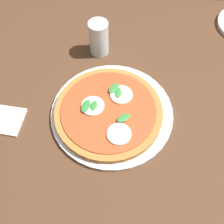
{
  "coord_description": "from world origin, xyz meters",
  "views": [
    {
      "loc": [
        -0.06,
        0.37,
        1.42
      ],
      "look_at": [
        -0.01,
        -0.03,
        0.75
      ],
      "focal_mm": 43.77,
      "sensor_mm": 36.0,
      "label": 1
    }
  ],
  "objects_px": {
    "napkin": "(0,119)",
    "glass_cup": "(99,38)",
    "serving_tray": "(112,113)",
    "dining_table": "(108,138)",
    "pizza": "(110,111)"
  },
  "relations": [
    {
      "from": "serving_tray",
      "to": "glass_cup",
      "type": "bearing_deg",
      "value": -73.48
    },
    {
      "from": "serving_tray",
      "to": "glass_cup",
      "type": "distance_m",
      "value": 0.26
    },
    {
      "from": "pizza",
      "to": "napkin",
      "type": "distance_m",
      "value": 0.31
    },
    {
      "from": "napkin",
      "to": "glass_cup",
      "type": "xyz_separation_m",
      "value": [
        -0.24,
        -0.3,
        0.05
      ]
    },
    {
      "from": "dining_table",
      "to": "glass_cup",
      "type": "distance_m",
      "value": 0.32
    },
    {
      "from": "pizza",
      "to": "napkin",
      "type": "bearing_deg",
      "value": 9.48
    },
    {
      "from": "serving_tray",
      "to": "dining_table",
      "type": "bearing_deg",
      "value": 75.1
    },
    {
      "from": "pizza",
      "to": "napkin",
      "type": "height_order",
      "value": "pizza"
    },
    {
      "from": "serving_tray",
      "to": "napkin",
      "type": "relative_size",
      "value": 2.69
    },
    {
      "from": "dining_table",
      "to": "napkin",
      "type": "relative_size",
      "value": 9.47
    },
    {
      "from": "dining_table",
      "to": "glass_cup",
      "type": "bearing_deg",
      "value": -77.15
    },
    {
      "from": "dining_table",
      "to": "serving_tray",
      "type": "distance_m",
      "value": 0.1
    },
    {
      "from": "dining_table",
      "to": "pizza",
      "type": "xyz_separation_m",
      "value": [
        -0.0,
        -0.03,
        0.11
      ]
    },
    {
      "from": "pizza",
      "to": "napkin",
      "type": "xyz_separation_m",
      "value": [
        0.31,
        0.05,
        -0.02
      ]
    },
    {
      "from": "dining_table",
      "to": "glass_cup",
      "type": "xyz_separation_m",
      "value": [
        0.06,
        -0.28,
        0.15
      ]
    }
  ]
}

